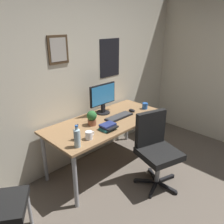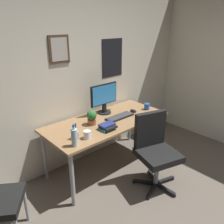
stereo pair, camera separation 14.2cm
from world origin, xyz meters
name	(u,v)px [view 1 (the left image)]	position (x,y,z in m)	size (l,w,h in m)	color
wall_back	(73,75)	(0.00, 2.15, 1.30)	(4.40, 0.10, 2.60)	beige
desk	(107,125)	(0.18, 1.68, 0.66)	(1.72, 0.78, 0.73)	#936D47
office_chair	(155,146)	(0.36, 1.00, 0.53)	(0.58, 0.59, 0.95)	black
monitor	(103,97)	(0.32, 1.91, 0.97)	(0.46, 0.20, 0.43)	black
keyboard	(119,117)	(0.37, 1.63, 0.74)	(0.43, 0.15, 0.03)	black
computer_mouse	(132,110)	(0.67, 1.65, 0.74)	(0.06, 0.11, 0.04)	black
water_bottle	(77,138)	(-0.53, 1.40, 0.83)	(0.07, 0.07, 0.25)	silver
coffee_mug_near	(145,106)	(0.90, 1.58, 0.77)	(0.12, 0.08, 0.09)	#2659B2
coffee_mug_far	(89,135)	(-0.33, 1.44, 0.77)	(0.12, 0.09, 0.09)	white
potted_plant	(92,117)	(-0.06, 1.71, 0.83)	(0.13, 0.13, 0.19)	brown
pen_cup	(77,135)	(-0.43, 1.52, 0.78)	(0.07, 0.07, 0.20)	#9EA0A5
book_stack_left	(108,127)	(0.00, 1.47, 0.76)	(0.20, 0.17, 0.07)	#26727A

